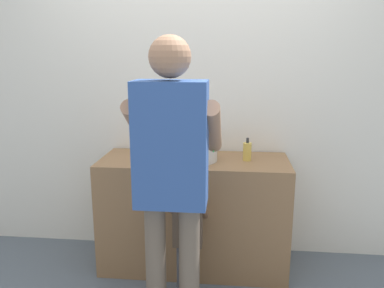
{
  "coord_description": "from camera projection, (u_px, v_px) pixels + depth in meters",
  "views": [
    {
      "loc": [
        0.27,
        -2.39,
        1.59
      ],
      "look_at": [
        0.0,
        0.15,
        0.99
      ],
      "focal_mm": 36.13,
      "sensor_mm": 36.0,
      "label": 1
    }
  ],
  "objects": [
    {
      "name": "ground_plane",
      "position": [
        190.0,
        286.0,
        2.71
      ],
      "size": [
        14.0,
        14.0,
        0.0
      ],
      "primitive_type": "plane",
      "color": "slate"
    },
    {
      "name": "back_wall",
      "position": [
        198.0,
        85.0,
        3.0
      ],
      "size": [
        4.4,
        0.08,
        2.7
      ],
      "color": "silver",
      "rests_on": "ground"
    },
    {
      "name": "vanity_cabinet",
      "position": [
        194.0,
        213.0,
        2.9
      ],
      "size": [
        1.37,
        0.54,
        0.84
      ],
      "primitive_type": "cube",
      "color": "olive",
      "rests_on": "ground"
    },
    {
      "name": "sink_basin",
      "position": [
        194.0,
        152.0,
        2.77
      ],
      "size": [
        0.34,
        0.34,
        0.11
      ],
      "color": "silver",
      "rests_on": "vanity_cabinet"
    },
    {
      "name": "faucet",
      "position": [
        197.0,
        143.0,
        2.97
      ],
      "size": [
        0.18,
        0.14,
        0.18
      ],
      "color": "#B7BABF",
      "rests_on": "vanity_cabinet"
    },
    {
      "name": "toothbrush_cup",
      "position": [
        152.0,
        152.0,
        2.79
      ],
      "size": [
        0.07,
        0.07,
        0.21
      ],
      "color": "#D86666",
      "rests_on": "vanity_cabinet"
    },
    {
      "name": "soap_bottle",
      "position": [
        247.0,
        151.0,
        2.76
      ],
      "size": [
        0.06,
        0.06,
        0.17
      ],
      "color": "gold",
      "rests_on": "vanity_cabinet"
    },
    {
      "name": "child_toddler",
      "position": [
        188.0,
        228.0,
        2.5
      ],
      "size": [
        0.25,
        0.25,
        0.81
      ],
      "color": "#47474C",
      "rests_on": "ground"
    },
    {
      "name": "adult_parent",
      "position": [
        172.0,
        163.0,
        2.09
      ],
      "size": [
        0.52,
        0.55,
        1.68
      ],
      "color": "#6B5B4C",
      "rests_on": "ground"
    }
  ]
}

